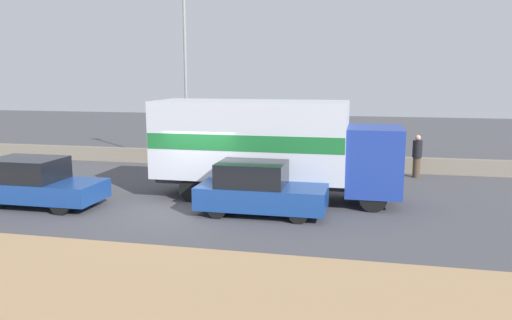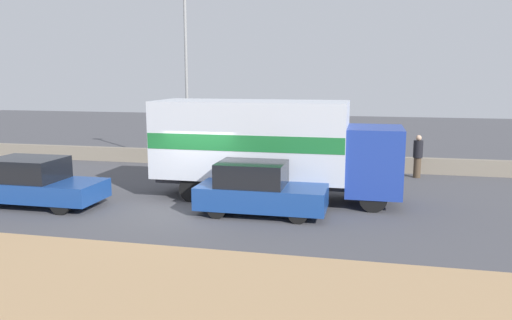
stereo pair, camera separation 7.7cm
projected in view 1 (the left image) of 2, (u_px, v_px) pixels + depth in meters
ground_plane at (193, 209)px, 16.50m from camera, size 80.00×80.00×0.00m
dirt_shoulder_foreground at (96, 282)px, 10.59m from camera, size 60.00×4.86×0.04m
stone_wall_backdrop at (248, 159)px, 24.12m from camera, size 60.00×0.35×0.71m
street_lamp at (185, 70)px, 23.60m from camera, size 0.56×0.28×8.12m
box_truck at (268, 144)px, 17.58m from camera, size 8.60×2.55×3.48m
car_hatchback at (259, 190)px, 15.73m from camera, size 4.07×1.73×1.67m
car_sedan_second at (34, 183)px, 16.75m from camera, size 4.40×1.85×1.63m
pedestrian at (417, 156)px, 21.42m from camera, size 0.40×0.40×1.85m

